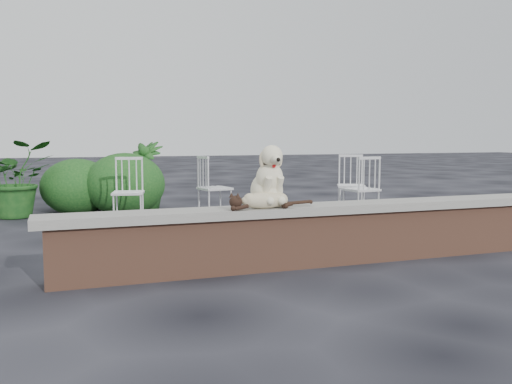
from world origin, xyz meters
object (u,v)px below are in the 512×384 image
object	(u,v)px
chair_d	(351,185)
potted_plant_b	(144,176)
chair_e	(215,187)
chair_b	(128,191)
potted_plant_a	(16,179)
dog	(267,175)
cat	(264,199)
chair_c	(361,188)

from	to	relation	value
chair_d	potted_plant_b	distance (m)	3.40
chair_e	chair_b	xyz separation A→B (m)	(-1.30, -0.23, 0.00)
potted_plant_a	chair_d	bearing A→B (deg)	-16.09
dog	chair_e	size ratio (longest dim) A/B	0.62
cat	chair_d	distance (m)	4.02
chair_e	chair_d	bearing A→B (deg)	-108.73
cat	chair_c	bearing A→B (deg)	44.27
chair_c	potted_plant_b	distance (m)	3.58
dog	chair_b	size ratio (longest dim) A/B	0.62
chair_e	chair_c	bearing A→B (deg)	-124.95
chair_c	chair_b	bearing A→B (deg)	-18.27
chair_d	chair_b	bearing A→B (deg)	-156.11
dog	potted_plant_b	world-z (taller)	dog
dog	chair_c	distance (m)	3.33
chair_b	potted_plant_b	bearing A→B (deg)	86.02
cat	chair_e	size ratio (longest dim) A/B	1.05
chair_d	potted_plant_b	size ratio (longest dim) A/B	0.82
chair_d	potted_plant_b	world-z (taller)	potted_plant_b
chair_d	potted_plant_b	xyz separation A→B (m)	(-2.99, 1.62, 0.10)
dog	cat	world-z (taller)	dog
chair_b	potted_plant_b	size ratio (longest dim) A/B	0.82
chair_c	chair_e	world-z (taller)	same
chair_e	chair_b	distance (m)	1.32
chair_d	chair_c	bearing A→B (deg)	-80.74
potted_plant_a	potted_plant_b	world-z (taller)	potted_plant_a
chair_b	dog	bearing A→B (deg)	-60.66
potted_plant_a	potted_plant_b	distance (m)	1.96
chair_d	cat	bearing A→B (deg)	-105.21
cat	chair_c	xyz separation A→B (m)	(2.44, 2.46, -0.19)
chair_e	potted_plant_b	distance (m)	1.55
cat	potted_plant_a	bearing A→B (deg)	116.58
chair_d	potted_plant_a	distance (m)	5.14
cat	potted_plant_a	world-z (taller)	potted_plant_a
dog	chair_b	xyz separation A→B (m)	(-0.91, 2.99, -0.40)
chair_c	potted_plant_b	world-z (taller)	potted_plant_b
chair_c	chair_d	size ratio (longest dim) A/B	1.00
chair_e	potted_plant_a	world-z (taller)	potted_plant_a
chair_e	chair_d	xyz separation A→B (m)	(2.14, -0.32, 0.00)
dog	chair_b	distance (m)	3.15
potted_plant_a	cat	bearing A→B (deg)	-62.47
dog	cat	xyz separation A→B (m)	(-0.08, -0.15, -0.21)
chair_d	potted_plant_a	bearing A→B (deg)	-170.70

